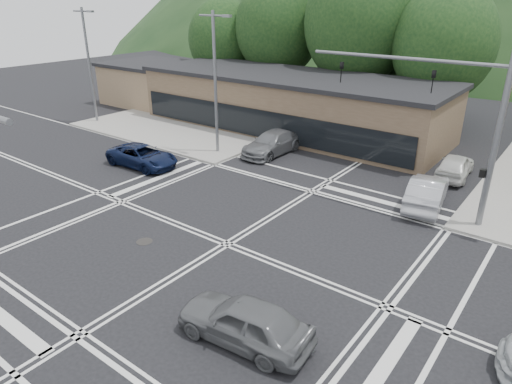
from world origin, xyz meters
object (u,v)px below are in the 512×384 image
Objects in this scene: car_queue_b at (455,166)px; car_northbound at (272,143)px; car_queue_a at (427,192)px; car_grey_center at (245,321)px; car_blue_west at (142,156)px.

car_northbound reaches higher than car_queue_b.
car_queue_a is at bearing -10.00° from car_northbound.
car_queue_b is 11.37m from car_northbound.
car_blue_west is at bearing -125.72° from car_grey_center.
car_northbound is at bearing -20.52° from car_queue_a.
car_blue_west is 1.10× the size of car_grey_center.
car_grey_center is at bearing -56.46° from car_northbound.
car_queue_b reaches higher than car_blue_west.
car_queue_a is 5.00m from car_queue_b.
car_grey_center is 18.18m from car_northbound.
car_northbound reaches higher than car_blue_west.
car_grey_center is 0.93× the size of car_queue_a.
car_blue_west is 16.70m from car_queue_a.
car_northbound reaches higher than car_grey_center.
car_queue_b is at bearing 170.20° from car_grey_center.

